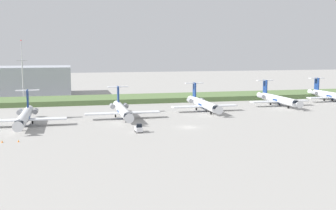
% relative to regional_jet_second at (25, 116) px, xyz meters
% --- Properties ---
extents(ground_plane, '(500.00, 500.00, 0.00)m').
position_rel_regional_jet_second_xyz_m(ground_plane, '(43.62, 16.53, -2.54)').
color(ground_plane, '#9E9B96').
extents(grass_berm, '(320.00, 20.00, 1.93)m').
position_rel_regional_jet_second_xyz_m(grass_berm, '(43.62, 47.19, -1.57)').
color(grass_berm, '#597542').
rests_on(grass_berm, ground).
extents(regional_jet_second, '(22.81, 31.00, 9.00)m').
position_rel_regional_jet_second_xyz_m(regional_jet_second, '(0.00, 0.00, 0.00)').
color(regional_jet_second, silver).
rests_on(regional_jet_second, ground).
extents(regional_jet_third, '(22.81, 31.00, 9.00)m').
position_rel_regional_jet_second_xyz_m(regional_jet_third, '(28.01, 5.98, 0.00)').
color(regional_jet_third, silver).
rests_on(regional_jet_third, ground).
extents(regional_jet_fourth, '(22.81, 31.00, 9.00)m').
position_rel_regional_jet_second_xyz_m(regional_jet_fourth, '(57.14, 14.46, 0.00)').
color(regional_jet_fourth, silver).
rests_on(regional_jet_fourth, ground).
extents(regional_jet_fifth, '(22.81, 31.00, 9.00)m').
position_rel_regional_jet_second_xyz_m(regional_jet_fifth, '(88.75, 20.62, 0.00)').
color(regional_jet_fifth, silver).
rests_on(regional_jet_fifth, ground).
extents(regional_jet_sixth, '(22.81, 31.00, 9.00)m').
position_rel_regional_jet_second_xyz_m(regional_jet_sixth, '(116.62, 27.40, 0.00)').
color(regional_jet_sixth, silver).
rests_on(regional_jet_sixth, ground).
extents(antenna_mast, '(4.40, 0.50, 25.14)m').
position_rel_regional_jet_second_xyz_m(antenna_mast, '(-7.05, 64.65, 7.87)').
color(antenna_mast, '#B2B2B7').
rests_on(antenna_mast, ground).
extents(distant_hangar, '(50.66, 27.71, 13.20)m').
position_rel_regional_jet_second_xyz_m(distant_hangar, '(-12.44, 82.53, 4.07)').
color(distant_hangar, '#9EA3AD').
rests_on(distant_hangar, ground).
extents(baggage_tug, '(1.72, 3.20, 2.30)m').
position_rel_regional_jet_second_xyz_m(baggage_tug, '(29.34, -17.05, -1.53)').
color(baggage_tug, silver).
rests_on(baggage_tug, ground).
extents(safety_cone_front_marker, '(0.44, 0.44, 0.55)m').
position_rel_regional_jet_second_xyz_m(safety_cone_front_marker, '(-2.80, -21.27, -2.26)').
color(safety_cone_front_marker, orange).
rests_on(safety_cone_front_marker, ground).
extents(safety_cone_mid_marker, '(0.44, 0.44, 0.55)m').
position_rel_regional_jet_second_xyz_m(safety_cone_mid_marker, '(0.76, -21.58, -2.26)').
color(safety_cone_mid_marker, orange).
rests_on(safety_cone_mid_marker, ground).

